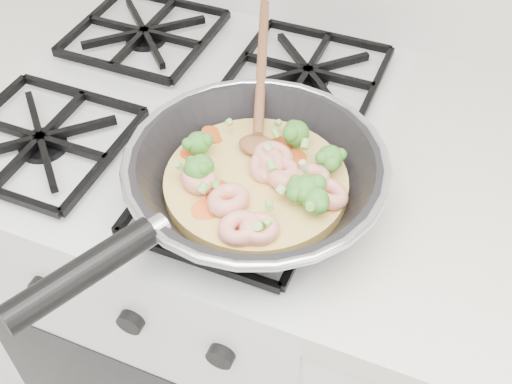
% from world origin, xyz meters
% --- Properties ---
extents(stove, '(0.60, 0.60, 0.92)m').
position_xyz_m(stove, '(0.00, 1.70, 0.46)').
color(stove, silver).
rests_on(stove, ground).
extents(skillet, '(0.33, 0.63, 0.09)m').
position_xyz_m(skillet, '(0.18, 1.56, 0.96)').
color(skillet, black).
rests_on(skillet, stove).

